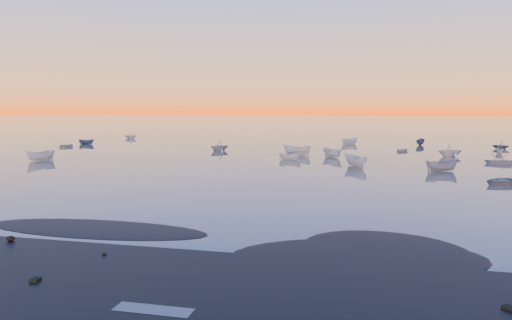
% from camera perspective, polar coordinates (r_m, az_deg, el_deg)
% --- Properties ---
extents(ground, '(600.00, 600.00, 0.00)m').
position_cam_1_polar(ground, '(128.14, 8.32, 2.65)').
color(ground, '#615851').
rests_on(ground, ground).
extents(mud_lobes, '(140.00, 6.00, 0.07)m').
position_cam_1_polar(mud_lobes, '(29.90, -10.33, -8.78)').
color(mud_lobes, black).
rests_on(mud_lobes, ground).
extents(moored_fleet, '(124.00, 58.00, 1.20)m').
position_cam_1_polar(moored_fleet, '(81.59, 5.23, 0.73)').
color(moored_fleet, silver).
rests_on(moored_fleet, ground).
extents(boat_near_center, '(2.89, 4.31, 1.38)m').
position_cam_1_polar(boat_near_center, '(63.23, 20.44, -1.21)').
color(boat_near_center, gray).
rests_on(boat_near_center, ground).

